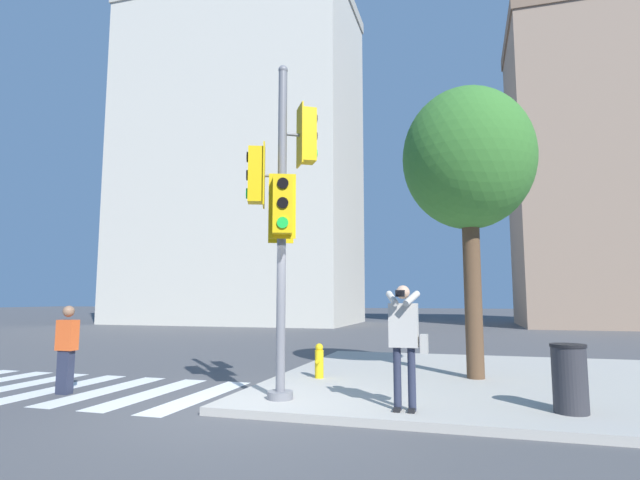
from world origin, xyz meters
TOP-DOWN VIEW (x-y plane):
  - ground_plane at (0.00, 0.00)m, footprint 160.00×160.00m
  - sidewalk_corner at (3.50, 3.50)m, footprint 8.00×8.00m
  - crosswalk_stripes at (-5.06, 0.75)m, footprint 8.22×3.04m
  - traffic_signal_pole at (0.39, 0.36)m, footprint 1.11×1.13m
  - person_photographer at (2.36, 0.10)m, footprint 0.58×0.54m
  - pedestrian_distant at (-3.61, 0.28)m, footprint 0.34×0.20m
  - street_tree at (3.33, 3.30)m, footprint 2.65×2.65m
  - fire_hydrant at (0.40, 2.48)m, footprint 0.17×0.23m
  - trash_bin at (4.53, 0.57)m, footprint 0.47×0.47m
  - building_left at (-11.84, 24.31)m, footprint 16.09×9.04m
  - building_right at (12.14, 26.14)m, footprint 11.90×8.40m

SIDE VIEW (x-z plane):
  - ground_plane at x=0.00m, z-range 0.00..0.00m
  - crosswalk_stripes at x=-5.06m, z-range 0.00..0.01m
  - sidewalk_corner at x=3.50m, z-range 0.00..0.12m
  - fire_hydrant at x=0.40m, z-range 0.12..0.78m
  - trash_bin at x=4.53m, z-range 0.12..1.04m
  - pedestrian_distant at x=-3.61m, z-range 0.04..1.58m
  - person_photographer at x=2.36m, z-range 0.29..2.01m
  - traffic_signal_pole at x=0.39m, z-range 0.54..5.94m
  - street_tree at x=3.33m, z-range 1.54..7.38m
  - building_right at x=12.14m, z-range 0.02..19.10m
  - building_left at x=-11.84m, z-range 0.01..22.80m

